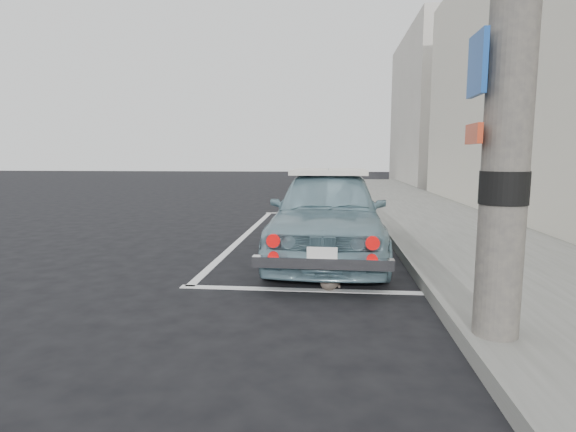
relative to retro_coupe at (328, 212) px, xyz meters
name	(u,v)px	position (x,y,z in m)	size (l,w,h in m)	color
ground	(270,278)	(-0.72, -1.24, -0.69)	(80.00, 80.00, 0.00)	black
sidewalk	(480,246)	(2.48, 0.76, -0.62)	(2.80, 40.00, 0.15)	slate
building_far	(436,110)	(5.63, 18.76, 3.31)	(3.50, 10.00, 8.00)	#BDB7AB
pline_rear	(308,290)	(-0.22, -1.74, -0.69)	(3.00, 0.12, 0.01)	silver
pline_front	(321,214)	(-0.22, 5.26, -0.69)	(3.00, 0.12, 0.01)	silver
pline_side	(245,235)	(-1.62, 1.76, -0.69)	(0.12, 7.00, 0.01)	silver
retro_coupe	(328,212)	(0.00, 0.00, 0.00)	(1.72, 4.07, 1.37)	#7498A6
cat	(329,280)	(0.03, -1.70, -0.58)	(0.31, 0.43, 0.25)	#6A5E51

